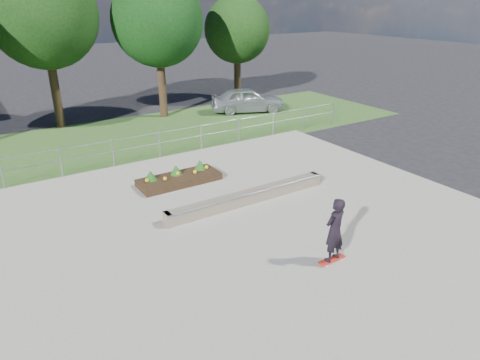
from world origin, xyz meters
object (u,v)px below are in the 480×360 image
at_px(planter_bed, 179,178).
at_px(skateboarder, 335,230).
at_px(grind_ledge, 249,197).
at_px(parked_car, 247,100).

bearing_deg(planter_bed, skateboarder, -81.10).
relative_size(grind_ledge, parked_car, 1.39).
distance_m(grind_ledge, skateboarder, 4.14).
bearing_deg(skateboarder, planter_bed, 98.90).
bearing_deg(parked_car, planter_bed, 155.84).
bearing_deg(skateboarder, parked_car, 64.08).
bearing_deg(skateboarder, grind_ledge, 87.80).
distance_m(skateboarder, parked_car, 16.20).
distance_m(planter_bed, parked_car, 11.22).
bearing_deg(grind_ledge, skateboarder, -92.20).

